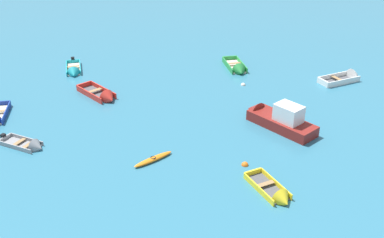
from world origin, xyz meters
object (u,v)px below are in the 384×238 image
object	(u,v)px
kayak_orange_near_right	(153,159)
mooring_buoy_trailing	(243,85)
rowboat_white_outer_left	(348,77)
rowboat_green_midfield_right	(238,69)
rowboat_turquoise_cluster_outer	(74,71)
rowboat_grey_center	(31,146)
mooring_buoy_between_boats_right	(245,165)
rowboat_yellow_distant_center	(277,195)
rowboat_red_foreground_center	(104,96)
motor_launch_maroon_back_row_right	(277,118)

from	to	relation	value
kayak_orange_near_right	mooring_buoy_trailing	distance (m)	14.47
rowboat_white_outer_left	rowboat_green_midfield_right	world-z (taller)	rowboat_white_outer_left
rowboat_turquoise_cluster_outer	rowboat_green_midfield_right	bearing A→B (deg)	-9.58
rowboat_grey_center	rowboat_white_outer_left	bearing A→B (deg)	14.06
kayak_orange_near_right	mooring_buoy_between_boats_right	world-z (taller)	kayak_orange_near_right
rowboat_turquoise_cluster_outer	mooring_buoy_trailing	distance (m)	16.24
rowboat_grey_center	rowboat_yellow_distant_center	bearing A→B (deg)	-30.69
rowboat_green_midfield_right	kayak_orange_near_right	world-z (taller)	rowboat_green_midfield_right
rowboat_white_outer_left	rowboat_green_midfield_right	distance (m)	10.24
rowboat_grey_center	mooring_buoy_trailing	size ratio (longest dim) A/B	8.17
rowboat_white_outer_left	kayak_orange_near_right	distance (m)	21.89
mooring_buoy_trailing	rowboat_red_foreground_center	bearing A→B (deg)	-177.78
rowboat_grey_center	rowboat_white_outer_left	xyz separation A→B (m)	(27.44, 6.87, 0.08)
rowboat_white_outer_left	rowboat_grey_center	bearing A→B (deg)	-165.94
rowboat_red_foreground_center	motor_launch_maroon_back_row_right	distance (m)	14.65
rowboat_red_foreground_center	rowboat_white_outer_left	size ratio (longest dim) A/B	1.02
motor_launch_maroon_back_row_right	mooring_buoy_between_boats_right	xyz separation A→B (m)	(-3.95, -4.64, -0.65)
motor_launch_maroon_back_row_right	rowboat_turquoise_cluster_outer	xyz separation A→B (m)	(-15.25, 13.96, -0.46)
rowboat_red_foreground_center	kayak_orange_near_right	world-z (taller)	rowboat_red_foreground_center
rowboat_red_foreground_center	mooring_buoy_trailing	xyz separation A→B (m)	(12.43, 0.48, -0.23)
motor_launch_maroon_back_row_right	rowboat_yellow_distant_center	size ratio (longest dim) A/B	1.58
motor_launch_maroon_back_row_right	rowboat_white_outer_left	size ratio (longest dim) A/B	1.34
rowboat_red_foreground_center	mooring_buoy_trailing	distance (m)	12.45
rowboat_grey_center	kayak_orange_near_right	bearing A→B (deg)	-22.29
rowboat_red_foreground_center	rowboat_white_outer_left	distance (m)	22.30
mooring_buoy_between_boats_right	rowboat_red_foreground_center	bearing A→B (deg)	125.53
rowboat_turquoise_cluster_outer	kayak_orange_near_right	distance (m)	17.80
rowboat_grey_center	mooring_buoy_between_boats_right	size ratio (longest dim) A/B	7.40
mooring_buoy_between_boats_right	motor_launch_maroon_back_row_right	bearing A→B (deg)	49.60
rowboat_white_outer_left	rowboat_green_midfield_right	xyz separation A→B (m)	(-9.38, 4.11, -0.00)
motor_launch_maroon_back_row_right	rowboat_green_midfield_right	xyz separation A→B (m)	(0.32, 11.33, -0.42)
rowboat_turquoise_cluster_outer	mooring_buoy_between_boats_right	xyz separation A→B (m)	(11.30, -18.61, -0.19)
rowboat_green_midfield_right	rowboat_yellow_distant_center	size ratio (longest dim) A/B	1.14
rowboat_turquoise_cluster_outer	kayak_orange_near_right	world-z (taller)	rowboat_turquoise_cluster_outer
rowboat_yellow_distant_center	rowboat_turquoise_cluster_outer	bearing A→B (deg)	118.47
motor_launch_maroon_back_row_right	rowboat_green_midfield_right	world-z (taller)	motor_launch_maroon_back_row_right
motor_launch_maroon_back_row_right	rowboat_white_outer_left	bearing A→B (deg)	36.67
rowboat_grey_center	rowboat_red_foreground_center	bearing A→B (deg)	54.16
motor_launch_maroon_back_row_right	rowboat_green_midfield_right	bearing A→B (deg)	88.39
rowboat_red_foreground_center	mooring_buoy_between_boats_right	world-z (taller)	rowboat_red_foreground_center
mooring_buoy_trailing	motor_launch_maroon_back_row_right	bearing A→B (deg)	-88.81
rowboat_green_midfield_right	mooring_buoy_between_boats_right	size ratio (longest dim) A/B	9.36
rowboat_grey_center	rowboat_white_outer_left	size ratio (longest dim) A/B	0.77
rowboat_yellow_distant_center	mooring_buoy_between_boats_right	bearing A→B (deg)	101.89
mooring_buoy_trailing	kayak_orange_near_right	bearing A→B (deg)	-131.17
rowboat_grey_center	mooring_buoy_trailing	world-z (taller)	rowboat_grey_center
motor_launch_maroon_back_row_right	rowboat_green_midfield_right	size ratio (longest dim) A/B	1.38
mooring_buoy_between_boats_right	kayak_orange_near_right	bearing A→B (deg)	163.54
rowboat_red_foreground_center	rowboat_green_midfield_right	distance (m)	13.49
kayak_orange_near_right	rowboat_turquoise_cluster_outer	bearing A→B (deg)	108.20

